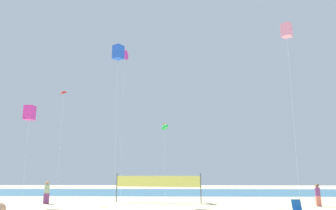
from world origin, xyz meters
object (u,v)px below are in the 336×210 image
Objects in this scene: folding_beach_chair at (297,207)px; kite_magenta_box at (30,113)px; beachgoer_plum_shirt at (318,194)px; kite_green_inflatable at (165,127)px; kite_pink_box at (287,31)px; kite_blue_box at (118,52)px; kite_magenta_delta at (124,55)px; kite_red_diamond at (63,93)px; beachgoer_sage_shirt at (47,191)px; volleyball_net at (157,183)px.

kite_magenta_box is (-18.76, 6.40, 6.72)m from folding_beach_chair.
kite_green_inflatable is (-11.59, 6.12, 5.89)m from beachgoer_plum_shirt.
kite_pink_box is at bearing -58.05° from beachgoer_plum_shirt.
folding_beach_chair is at bearing -39.86° from kite_blue_box.
kite_magenta_delta is at bearing 93.73° from kite_blue_box.
kite_red_diamond is at bearing 68.31° from kite_magenta_box.
kite_blue_box reaches higher than folding_beach_chair.
kite_blue_box reaches higher than beachgoer_sage_shirt.
beachgoer_plum_shirt is at bearing -14.13° from volleyball_net.
beachgoer_sage_shirt is at bearing 165.43° from kite_pink_box.
kite_blue_box reaches higher than kite_pink_box.
kite_pink_box is (-2.45, -3.25, 11.49)m from beachgoer_plum_shirt.
beachgoer_sage_shirt is 11.86m from kite_green_inflatable.
kite_magenta_delta is (-16.36, 9.78, 14.61)m from beachgoer_plum_shirt.
kite_blue_box is at bearing 160.95° from volleyball_net.
volleyball_net is 12.86m from kite_blue_box.
kite_pink_box is at bearing 55.39° from folding_beach_chair.
kite_magenta_box is at bearing -151.89° from kite_green_inflatable.
beachgoer_sage_shirt is at bearing 143.52° from folding_beach_chair.
beachgoer_plum_shirt is at bearing 53.02° from kite_pink_box.
kite_green_inflatable is (-9.14, 9.37, -5.60)m from kite_pink_box.
kite_green_inflatable is 10.02m from kite_red_diamond.
kite_magenta_delta is (-13.91, 13.04, 3.12)m from kite_pink_box.
beachgoer_sage_shirt is 0.11× the size of kite_magenta_delta.
kite_green_inflatable is at bearing -37.57° from kite_magenta_delta.
kite_blue_box is at bearing -86.27° from kite_magenta_delta.
kite_magenta_box is 1.09× the size of kite_green_inflatable.
kite_blue_box is 2.03× the size of kite_green_inflatable.
beachgoer_plum_shirt is 12.46m from volleyball_net.
kite_blue_box is 6.44m from kite_red_diamond.
kite_magenta_delta is at bearing 52.29° from kite_red_diamond.
kite_magenta_delta is 2.26× the size of kite_green_inflatable.
beachgoer_plum_shirt is 23.03m from kite_red_diamond.
kite_magenta_box is 4.49m from kite_red_diamond.
beachgoer_plum_shirt is at bearing -30.88° from kite_magenta_delta.
kite_red_diamond is (-8.86, 0.84, 8.04)m from volleyball_net.
kite_red_diamond reaches higher than beachgoer_plum_shirt.
kite_blue_box is 8.49m from kite_green_inflatable.
kite_blue_box is at bearing -93.99° from beachgoer_sage_shirt.
kite_red_diamond is (-20.92, 3.88, 8.80)m from beachgoer_plum_shirt.
kite_blue_box is 5.65m from kite_magenta_delta.
kite_magenta_delta reaches higher than beachgoer_plum_shirt.
kite_red_diamond reaches higher than beachgoer_sage_shirt.
beachgoer_plum_shirt is 1.82× the size of folding_beach_chair.
kite_magenta_delta is at bearing -63.18° from beachgoer_sage_shirt.
beachgoer_plum_shirt is at bearing -128.70° from beachgoer_sage_shirt.
kite_magenta_box reaches higher than beachgoer_sage_shirt.
beachgoer_sage_shirt is at bearing -153.69° from kite_green_inflatable.
kite_blue_box reaches higher than beachgoer_plum_shirt.
kite_pink_box is 1.81× the size of kite_green_inflatable.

